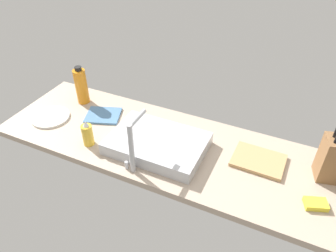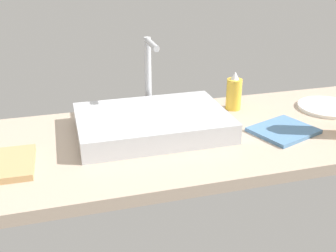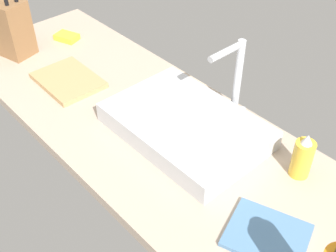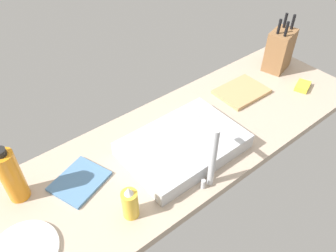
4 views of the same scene
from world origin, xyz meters
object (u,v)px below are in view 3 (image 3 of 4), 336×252
Objects in this scene: faucet at (235,74)px; cutting_board at (68,80)px; sink_basin at (186,126)px; dish_towel at (267,235)px; soap_bottle at (302,158)px; knife_block at (10,27)px; dish_sponge at (67,37)px.

cutting_board is (-50.66, -28.45, -14.61)cm from faucet.
sink_basin is 48.88cm from cutting_board.
faucet is at bearing 79.23° from sink_basin.
soap_bottle is at bearing 107.42° from dish_towel.
sink_basin is 34.82cm from soap_bottle.
knife_block is 114.93cm from soap_bottle.
soap_bottle reaches higher than sink_basin.
soap_bottle is at bearing 3.68° from dish_sponge.
soap_bottle is (32.75, 11.45, 2.92)cm from sink_basin.
dish_towel is at bearing -16.05° from sink_basin.
cutting_board is 87.40cm from dish_towel.
knife_block is 2.04× the size of soap_bottle.
soap_bottle is 1.55× the size of dish_sponge.
sink_basin is at bearing 163.95° from dish_towel.
dish_towel is (36.74, -28.39, -14.91)cm from faucet.
dish_sponge is (-114.11, 16.07, 0.60)cm from dish_towel.
dish_sponge is (-26.71, 16.13, 0.30)cm from cutting_board.
soap_bottle is at bearing 19.28° from sink_basin.
faucet is (3.22, 16.90, 12.36)cm from sink_basin.
faucet reaches higher than soap_bottle.
dish_towel is (87.40, 0.05, -0.30)cm from cutting_board.
knife_block reaches higher than dish_sponge.
dish_towel is at bearing -8.02° from dish_sponge.
dish_sponge is at bearing 62.51° from knife_block.
knife_block reaches higher than sink_basin.
soap_bottle reaches higher than cutting_board.
faucet reaches higher than cutting_board.
knife_block is (-82.06, -32.49, -4.69)cm from faucet.
dish_towel is at bearing -12.41° from knife_block.
faucet is at bearing 29.31° from cutting_board.
cutting_board is 83.59cm from soap_bottle.
soap_bottle is at bearing -0.77° from knife_block.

